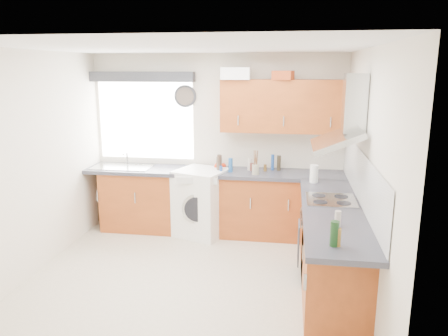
% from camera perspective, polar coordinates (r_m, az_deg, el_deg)
% --- Properties ---
extents(ground_plane, '(3.60, 3.60, 0.00)m').
position_cam_1_polar(ground_plane, '(5.00, -4.46, -14.49)').
color(ground_plane, beige).
extents(ceiling, '(3.60, 3.60, 0.02)m').
position_cam_1_polar(ceiling, '(4.44, -5.05, 15.44)').
color(ceiling, white).
rests_on(ceiling, wall_back).
extents(wall_back, '(3.60, 0.02, 2.50)m').
position_cam_1_polar(wall_back, '(6.29, -0.93, 3.33)').
color(wall_back, silver).
rests_on(wall_back, ground_plane).
extents(wall_front, '(3.60, 0.02, 2.50)m').
position_cam_1_polar(wall_front, '(2.92, -13.05, -8.55)').
color(wall_front, silver).
rests_on(wall_front, ground_plane).
extents(wall_left, '(0.02, 3.60, 2.50)m').
position_cam_1_polar(wall_left, '(5.28, -24.11, 0.30)').
color(wall_left, silver).
rests_on(wall_left, ground_plane).
extents(wall_right, '(0.02, 3.60, 2.50)m').
position_cam_1_polar(wall_right, '(4.50, 18.13, -1.23)').
color(wall_right, silver).
rests_on(wall_right, ground_plane).
extents(window, '(1.40, 0.02, 1.10)m').
position_cam_1_polar(window, '(6.50, -10.17, 6.11)').
color(window, white).
rests_on(window, wall_back).
extents(window_blind, '(1.50, 0.18, 0.14)m').
position_cam_1_polar(window_blind, '(6.37, -10.66, 11.65)').
color(window_blind, '#2D2E34').
rests_on(window_blind, wall_back).
extents(splashback, '(0.01, 3.00, 0.54)m').
position_cam_1_polar(splashback, '(4.81, 17.40, -1.16)').
color(splashback, white).
rests_on(splashback, wall_right).
extents(base_cab_back, '(3.00, 0.58, 0.86)m').
position_cam_1_polar(base_cab_back, '(6.23, -2.26, -4.55)').
color(base_cab_back, brown).
rests_on(base_cab_back, ground_plane).
extents(base_cab_corner, '(0.60, 0.60, 0.86)m').
position_cam_1_polar(base_cab_corner, '(6.13, 12.64, -5.16)').
color(base_cab_corner, brown).
rests_on(base_cab_corner, ground_plane).
extents(base_cab_right, '(0.58, 2.10, 0.86)m').
position_cam_1_polar(base_cab_right, '(4.86, 13.74, -10.09)').
color(base_cab_right, brown).
rests_on(base_cab_right, ground_plane).
extents(worktop_back, '(3.60, 0.62, 0.05)m').
position_cam_1_polar(worktop_back, '(6.08, -1.39, -0.53)').
color(worktop_back, '#2E2E37').
rests_on(worktop_back, base_cab_back).
extents(worktop_right, '(0.62, 2.42, 0.05)m').
position_cam_1_polar(worktop_right, '(4.57, 14.08, -5.55)').
color(worktop_right, '#2E2E37').
rests_on(worktop_right, base_cab_right).
extents(sink, '(0.84, 0.46, 0.10)m').
position_cam_1_polar(sink, '(6.43, -13.15, 0.47)').
color(sink, '#A9AEB1').
rests_on(sink, worktop_back).
extents(oven, '(0.56, 0.58, 0.85)m').
position_cam_1_polar(oven, '(5.00, 13.49, -9.47)').
color(oven, black).
rests_on(oven, ground_plane).
extents(hob_plate, '(0.52, 0.52, 0.01)m').
position_cam_1_polar(hob_plate, '(4.84, 13.79, -4.07)').
color(hob_plate, '#A9AEB1').
rests_on(hob_plate, worktop_right).
extents(extractor_hood, '(0.52, 0.78, 0.66)m').
position_cam_1_polar(extractor_hood, '(4.68, 15.58, 5.94)').
color(extractor_hood, '#A9AEB1').
rests_on(extractor_hood, wall_right).
extents(upper_cabinets, '(1.70, 0.35, 0.70)m').
position_cam_1_polar(upper_cabinets, '(5.96, 7.89, 8.01)').
color(upper_cabinets, brown).
rests_on(upper_cabinets, wall_back).
extents(washing_machine, '(0.81, 0.79, 0.93)m').
position_cam_1_polar(washing_machine, '(6.12, -2.92, -4.51)').
color(washing_machine, white).
rests_on(washing_machine, ground_plane).
extents(wall_clock, '(0.32, 0.04, 0.32)m').
position_cam_1_polar(wall_clock, '(6.27, -5.13, 9.32)').
color(wall_clock, '#2D2E34').
rests_on(wall_clock, wall_back).
extents(casserole, '(0.39, 0.29, 0.16)m').
position_cam_1_polar(casserole, '(5.90, 1.53, 12.24)').
color(casserole, white).
rests_on(casserole, upper_cabinets).
extents(storage_box, '(0.30, 0.26, 0.12)m').
position_cam_1_polar(storage_box, '(5.84, 7.72, 11.92)').
color(storage_box, '#9A3815').
rests_on(storage_box, upper_cabinets).
extents(utensil_pot, '(0.10, 0.10, 0.13)m').
position_cam_1_polar(utensil_pot, '(5.84, 4.14, -0.20)').
color(utensil_pot, gray).
rests_on(utensil_pot, worktop_back).
extents(kitchen_roll, '(0.13, 0.13, 0.22)m').
position_cam_1_polar(kitchen_roll, '(5.52, 11.67, -0.74)').
color(kitchen_roll, white).
rests_on(kitchen_roll, worktop_right).
extents(tomato_cluster, '(0.19, 0.19, 0.07)m').
position_cam_1_polar(tomato_cluster, '(6.20, -0.61, 0.33)').
color(tomato_cluster, '#BE2205').
rests_on(tomato_cluster, worktop_back).
extents(jar_0, '(0.05, 0.05, 0.11)m').
position_cam_1_polar(jar_0, '(6.04, 3.66, 0.14)').
color(jar_0, '#5A2820').
rests_on(jar_0, worktop_back).
extents(jar_1, '(0.05, 0.05, 0.21)m').
position_cam_1_polar(jar_1, '(6.09, 7.17, 0.65)').
color(jar_1, '#2D2519').
rests_on(jar_1, worktop_back).
extents(jar_2, '(0.04, 0.04, 0.20)m').
position_cam_1_polar(jar_2, '(6.01, -0.81, 0.52)').
color(jar_2, black).
rests_on(jar_2, worktop_back).
extents(jar_3, '(0.07, 0.07, 0.16)m').
position_cam_1_polar(jar_3, '(6.07, 3.40, 0.47)').
color(jar_3, '#B5AA9A').
rests_on(jar_3, worktop_back).
extents(jar_4, '(0.04, 0.04, 0.09)m').
position_cam_1_polar(jar_4, '(5.93, -0.39, -0.17)').
color(jar_4, navy).
rests_on(jar_4, worktop_back).
extents(jar_5, '(0.04, 0.04, 0.10)m').
position_cam_1_polar(jar_5, '(6.08, -0.56, 0.23)').
color(jar_5, olive).
rests_on(jar_5, worktop_back).
extents(jar_6, '(0.04, 0.04, 0.22)m').
position_cam_1_polar(jar_6, '(6.11, 6.36, 0.75)').
color(jar_6, navy).
rests_on(jar_6, worktop_back).
extents(jar_7, '(0.04, 0.04, 0.09)m').
position_cam_1_polar(jar_7, '(6.04, 5.40, 0.03)').
color(jar_7, brown).
rests_on(jar_7, worktop_back).
extents(jar_8, '(0.06, 0.06, 0.19)m').
position_cam_1_polar(jar_8, '(5.96, 0.86, 0.39)').
color(jar_8, '#1C4D8A').
rests_on(jar_8, worktop_back).
extents(jar_9, '(0.07, 0.07, 0.23)m').
position_cam_1_polar(jar_9, '(5.97, -0.61, 0.62)').
color(jar_9, '#3E2D22').
rests_on(jar_9, worktop_back).
extents(bottle_0, '(0.06, 0.06, 0.14)m').
position_cam_1_polar(bottle_0, '(4.08, 14.64, -6.41)').
color(bottle_0, '#AC9E93').
rests_on(bottle_0, worktop_right).
extents(bottle_1, '(0.05, 0.05, 0.15)m').
position_cam_1_polar(bottle_1, '(3.64, 14.66, -8.75)').
color(bottle_1, brown).
rests_on(bottle_1, worktop_right).
extents(bottle_2, '(0.07, 0.07, 0.21)m').
position_cam_1_polar(bottle_2, '(3.62, 14.23, -8.32)').
color(bottle_2, '#123414').
rests_on(bottle_2, worktop_right).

